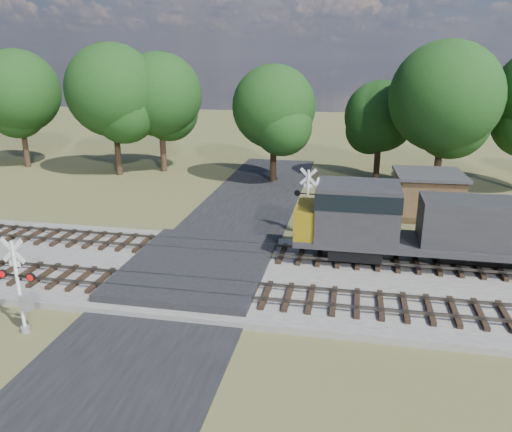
# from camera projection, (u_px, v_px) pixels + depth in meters

# --- Properties ---
(ground) EXTENTS (160.00, 160.00, 0.00)m
(ground) POSITION_uv_depth(u_px,v_px,m) (194.00, 277.00, 25.01)
(ground) COLOR brown
(ground) RESTS_ON ground
(ballast_bed) EXTENTS (140.00, 10.00, 0.30)m
(ballast_bed) POSITION_uv_depth(u_px,v_px,m) (400.00, 287.00, 23.59)
(ballast_bed) COLOR gray
(ballast_bed) RESTS_ON ground
(road) EXTENTS (7.00, 60.00, 0.08)m
(road) POSITION_uv_depth(u_px,v_px,m) (194.00, 276.00, 25.00)
(road) COLOR black
(road) RESTS_ON ground
(crossing_panel) EXTENTS (7.00, 9.00, 0.62)m
(crossing_panel) POSITION_uv_depth(u_px,v_px,m) (197.00, 267.00, 25.38)
(crossing_panel) COLOR #262628
(crossing_panel) RESTS_ON ground
(track_near) EXTENTS (140.00, 2.60, 0.33)m
(track_near) POSITION_uv_depth(u_px,v_px,m) (247.00, 293.00, 22.44)
(track_near) COLOR black
(track_near) RESTS_ON ballast_bed
(track_far) EXTENTS (140.00, 2.60, 0.33)m
(track_far) POSITION_uv_depth(u_px,v_px,m) (266.00, 252.00, 27.11)
(track_far) COLOR black
(track_far) RESTS_ON ballast_bed
(crossing_signal_near) EXTENTS (1.62, 0.35, 4.03)m
(crossing_signal_near) POSITION_uv_depth(u_px,v_px,m) (22.00, 295.00, 19.46)
(crossing_signal_near) COLOR silver
(crossing_signal_near) RESTS_ON ground
(crossing_signal_far) EXTENTS (1.69, 0.41, 4.21)m
(crossing_signal_far) POSITION_uv_depth(u_px,v_px,m) (306.00, 207.00, 30.52)
(crossing_signal_far) COLOR silver
(crossing_signal_far) RESTS_ON ground
(equipment_shed) EXTENTS (4.71, 4.71, 3.06)m
(equipment_shed) POSITION_uv_depth(u_px,v_px,m) (428.00, 194.00, 34.16)
(equipment_shed) COLOR #422D1C
(equipment_shed) RESTS_ON ground
(treeline) EXTENTS (81.62, 12.69, 11.82)m
(treeline) POSITION_uv_depth(u_px,v_px,m) (300.00, 100.00, 42.01)
(treeline) COLOR black
(treeline) RESTS_ON ground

